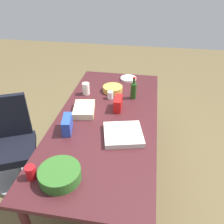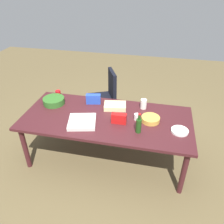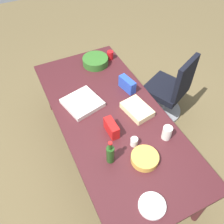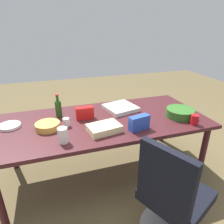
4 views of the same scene
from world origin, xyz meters
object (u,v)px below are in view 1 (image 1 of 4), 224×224
(chip_bowl, at_px, (113,89))
(paper_cup, at_px, (110,95))
(paper_plate_stack, at_px, (128,79))
(salad_bowl, at_px, (60,174))
(pizza_box, at_px, (123,134))
(red_solo_cup, at_px, (31,172))
(mayo_jar, at_px, (86,89))
(chip_bag_red, at_px, (118,104))
(sheet_cake, at_px, (84,109))
(conference_table, at_px, (107,123))
(chip_bag_blue, at_px, (67,124))
(office_chair, at_px, (14,151))
(wine_bottle, at_px, (133,90))

(chip_bowl, bearing_deg, paper_cup, 0.82)
(paper_plate_stack, relative_size, salad_bowl, 0.68)
(pizza_box, relative_size, red_solo_cup, 3.27)
(pizza_box, bearing_deg, mayo_jar, -157.02)
(chip_bag_red, height_order, red_solo_cup, chip_bag_red)
(paper_plate_stack, distance_m, pizza_box, 1.28)
(sheet_cake, bearing_deg, conference_table, 75.87)
(chip_bowl, height_order, pizza_box, chip_bowl)
(paper_plate_stack, distance_m, chip_bag_blue, 1.36)
(salad_bowl, xyz_separation_m, pizza_box, (-0.59, 0.41, -0.02))
(chip_bag_blue, bearing_deg, conference_table, 130.51)
(conference_table, xyz_separation_m, chip_bag_blue, (0.29, -0.34, 0.14))
(conference_table, distance_m, pizza_box, 0.37)
(conference_table, distance_m, sheet_cake, 0.29)
(office_chair, distance_m, paper_cup, 1.26)
(paper_plate_stack, height_order, salad_bowl, salad_bowl)
(paper_cup, relative_size, sheet_cake, 0.28)
(conference_table, relative_size, chip_bowl, 9.45)
(office_chair, bearing_deg, paper_cup, 126.64)
(paper_plate_stack, distance_m, paper_cup, 0.60)
(chip_bag_red, bearing_deg, sheet_cake, -70.37)
(paper_plate_stack, distance_m, wine_bottle, 0.54)
(wine_bottle, bearing_deg, chip_bowl, -116.11)
(pizza_box, distance_m, wine_bottle, 0.76)
(paper_plate_stack, xyz_separation_m, salad_bowl, (1.87, -0.32, 0.03))
(chip_bag_blue, distance_m, sheet_cake, 0.36)
(mayo_jar, xyz_separation_m, wine_bottle, (0.01, 0.59, 0.03))
(pizza_box, bearing_deg, salad_bowl, -48.15)
(chip_bag_blue, bearing_deg, mayo_jar, -178.74)
(pizza_box, distance_m, sheet_cake, 0.59)
(mayo_jar, distance_m, chip_bag_red, 0.53)
(conference_table, bearing_deg, red_solo_cup, -24.77)
(paper_cup, bearing_deg, chip_bag_red, 29.78)
(chip_bowl, bearing_deg, sheet_cake, -23.03)
(chip_bowl, xyz_separation_m, sheet_cake, (0.54, -0.23, 0.00))
(conference_table, height_order, chip_bag_blue, chip_bag_blue)
(pizza_box, relative_size, sheet_cake, 1.12)
(paper_cup, bearing_deg, office_chair, -53.36)
(mayo_jar, height_order, chip_bag_red, mayo_jar)
(conference_table, bearing_deg, sheet_cake, -104.13)
(salad_bowl, distance_m, sheet_cake, 0.95)
(mayo_jar, bearing_deg, paper_cup, 79.10)
(conference_table, distance_m, chip_bowl, 0.62)
(office_chair, relative_size, chip_bag_blue, 4.52)
(salad_bowl, distance_m, chip_bag_red, 1.11)
(wine_bottle, bearing_deg, chip_bag_red, -27.53)
(salad_bowl, bearing_deg, paper_cup, 172.80)
(conference_table, relative_size, salad_bowl, 7.28)
(paper_plate_stack, relative_size, chip_bag_blue, 1.00)
(red_solo_cup, distance_m, sheet_cake, 0.98)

